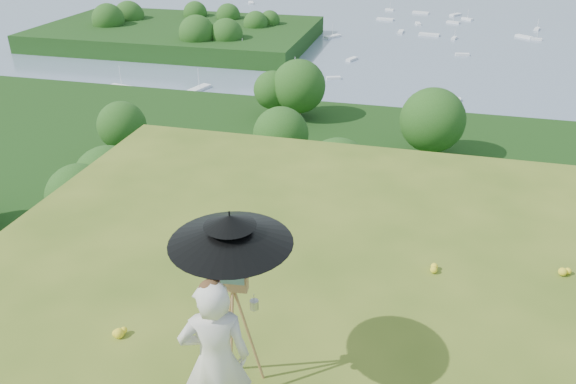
% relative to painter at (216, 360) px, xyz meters
% --- Properties ---
extents(forest_slope, '(140.00, 56.00, 22.00)m').
position_rel_painter_xyz_m(forest_slope, '(2.14, 35.83, -29.93)').
color(forest_slope, '#18350E').
rests_on(forest_slope, bay_water).
extents(shoreline_tier, '(170.00, 28.00, 8.00)m').
position_rel_painter_xyz_m(shoreline_tier, '(2.14, 75.83, -36.93)').
color(shoreline_tier, '#685F53').
rests_on(shoreline_tier, bay_water).
extents(bay_water, '(700.00, 700.00, 0.00)m').
position_rel_painter_xyz_m(bay_water, '(2.14, 240.83, -34.93)').
color(bay_water, '#7388A5').
rests_on(bay_water, ground).
extents(peninsula, '(90.00, 60.00, 12.00)m').
position_rel_painter_xyz_m(peninsula, '(-72.86, 155.83, -29.93)').
color(peninsula, '#18350E').
rests_on(peninsula, bay_water).
extents(slope_trees, '(110.00, 50.00, 6.00)m').
position_rel_painter_xyz_m(slope_trees, '(2.14, 35.83, -15.93)').
color(slope_trees, '#1F4C17').
rests_on(slope_trees, forest_slope).
extents(harbor_town, '(110.00, 22.00, 5.00)m').
position_rel_painter_xyz_m(harbor_town, '(2.14, 75.83, -30.43)').
color(harbor_town, silver).
rests_on(harbor_town, shoreline_tier).
extents(moored_boats, '(140.00, 140.00, 0.70)m').
position_rel_painter_xyz_m(moored_boats, '(-10.36, 161.83, -34.58)').
color(moored_boats, white).
rests_on(moored_boats, bay_water).
extents(wildflowers, '(10.00, 10.50, 0.12)m').
position_rel_painter_xyz_m(wildflowers, '(2.14, 1.08, -0.87)').
color(wildflowers, yellow).
rests_on(wildflowers, ground).
extents(painter, '(0.79, 0.66, 1.86)m').
position_rel_painter_xyz_m(painter, '(0.00, 0.00, 0.00)').
color(painter, white).
rests_on(painter, ground).
extents(field_easel, '(0.68, 0.68, 1.63)m').
position_rel_painter_xyz_m(field_easel, '(-0.02, 0.61, -0.11)').
color(field_easel, '#AC7F48').
rests_on(field_easel, ground).
extents(sun_umbrella, '(1.44, 1.44, 0.87)m').
position_rel_painter_xyz_m(sun_umbrella, '(-0.02, 0.64, 0.85)').
color(sun_umbrella, black).
rests_on(sun_umbrella, field_easel).
extents(painter_cap, '(0.23, 0.27, 0.10)m').
position_rel_painter_xyz_m(painter_cap, '(0.00, 0.00, 0.87)').
color(painter_cap, '#CE717E').
rests_on(painter_cap, painter).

